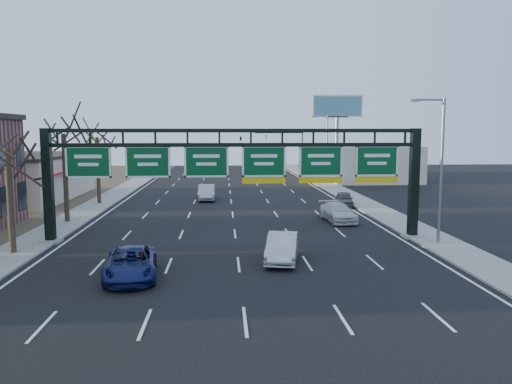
{
  "coord_description": "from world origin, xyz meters",
  "views": [
    {
      "loc": [
        -0.76,
        -23.73,
        6.99
      ],
      "look_at": [
        1.28,
        7.4,
        3.2
      ],
      "focal_mm": 35.0,
      "sensor_mm": 36.0,
      "label": 1
    }
  ],
  "objects": [
    {
      "name": "lane_markings",
      "position": [
        0.0,
        20.0,
        0.01
      ],
      "size": [
        21.6,
        120.0,
        0.01
      ],
      "primitive_type": "cube",
      "color": "white",
      "rests_on": "ground"
    },
    {
      "name": "tree_mid",
      "position": [
        -12.8,
        15.0,
        7.85
      ],
      "size": [
        3.6,
        3.6,
        9.24
      ],
      "color": "#2B2318",
      "rests_on": "sidewalk_left"
    },
    {
      "name": "car_blue_suv",
      "position": [
        -5.22,
        -0.12,
        0.71
      ],
      "size": [
        2.95,
        5.36,
        1.42
      ],
      "primitive_type": "imported",
      "rotation": [
        0.0,
        0.0,
        0.12
      ],
      "color": "#131B53",
      "rests_on": "ground"
    },
    {
      "name": "traffic_signal_mast",
      "position": [
        5.69,
        55.0,
        5.5
      ],
      "size": [
        10.16,
        0.54,
        7.0
      ],
      "color": "black",
      "rests_on": "ground"
    },
    {
      "name": "cream_strip",
      "position": [
        -21.48,
        29.0,
        2.36
      ],
      "size": [
        10.9,
        18.4,
        4.7
      ],
      "color": "beige",
      "rests_on": "ground"
    },
    {
      "name": "streetlight_far",
      "position": [
        12.47,
        40.0,
        5.08
      ],
      "size": [
        2.15,
        0.22,
        9.0
      ],
      "color": "slate",
      "rests_on": "sidewalk_right"
    },
    {
      "name": "car_grey_far",
      "position": [
        10.5,
        21.8,
        0.69
      ],
      "size": [
        2.38,
        4.3,
        1.39
      ],
      "primitive_type": "imported",
      "rotation": [
        0.0,
        0.0,
        -0.19
      ],
      "color": "#414347",
      "rests_on": "ground"
    },
    {
      "name": "sidewalk_right",
      "position": [
        12.8,
        20.0,
        0.06
      ],
      "size": [
        3.0,
        120.0,
        0.12
      ],
      "primitive_type": "cube",
      "color": "gray",
      "rests_on": "ground"
    },
    {
      "name": "ground",
      "position": [
        0.0,
        0.0,
        0.0
      ],
      "size": [
        160.0,
        160.0,
        0.0
      ],
      "primitive_type": "plane",
      "color": "black",
      "rests_on": "ground"
    },
    {
      "name": "car_white_wagon",
      "position": [
        8.15,
        14.27,
        0.71
      ],
      "size": [
        2.49,
        5.06,
        1.42
      ],
      "primitive_type": "imported",
      "rotation": [
        0.0,
        0.0,
        0.11
      ],
      "color": "silver",
      "rests_on": "ground"
    },
    {
      "name": "streetlight_near",
      "position": [
        12.47,
        6.0,
        5.08
      ],
      "size": [
        2.15,
        0.22,
        9.0
      ],
      "color": "slate",
      "rests_on": "sidewalk_right"
    },
    {
      "name": "tree_far",
      "position": [
        -12.8,
        25.0,
        7.48
      ],
      "size": [
        3.6,
        3.6,
        8.86
      ],
      "color": "#2B2318",
      "rests_on": "sidewalk_left"
    },
    {
      "name": "car_silver_sedan",
      "position": [
        2.39,
        2.54,
        0.75
      ],
      "size": [
        2.37,
        4.76,
        1.5
      ],
      "primitive_type": "imported",
      "rotation": [
        0.0,
        0.0,
        -0.18
      ],
      "color": "#B3B4B8",
      "rests_on": "ground"
    },
    {
      "name": "tree_gantry",
      "position": [
        -12.8,
        5.0,
        7.11
      ],
      "size": [
        3.6,
        3.6,
        8.48
      ],
      "color": "#2B2318",
      "rests_on": "sidewalk_left"
    },
    {
      "name": "building_right_distant",
      "position": [
        20.0,
        50.0,
        2.5
      ],
      "size": [
        12.0,
        20.0,
        5.0
      ],
      "primitive_type": "cube",
      "color": "beige",
      "rests_on": "ground"
    },
    {
      "name": "sidewalk_left",
      "position": [
        -12.8,
        20.0,
        0.06
      ],
      "size": [
        3.0,
        120.0,
        0.12
      ],
      "primitive_type": "cube",
      "color": "gray",
      "rests_on": "ground"
    },
    {
      "name": "billboard_right",
      "position": [
        15.0,
        44.98,
        9.06
      ],
      "size": [
        7.0,
        0.5,
        12.0
      ],
      "color": "slate",
      "rests_on": "ground"
    },
    {
      "name": "sign_gantry",
      "position": [
        0.16,
        8.0,
        4.63
      ],
      "size": [
        24.6,
        1.2,
        7.2
      ],
      "color": "black",
      "rests_on": "ground"
    },
    {
      "name": "car_silver_distant",
      "position": [
        -2.51,
        27.28,
        0.78
      ],
      "size": [
        1.76,
        4.77,
        1.56
      ],
      "primitive_type": "imported",
      "rotation": [
        0.0,
        0.0,
        0.02
      ],
      "color": "#AFB0B4",
      "rests_on": "ground"
    }
  ]
}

